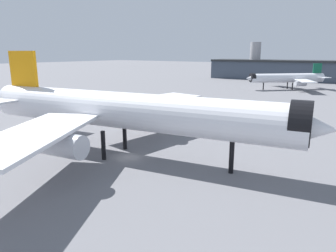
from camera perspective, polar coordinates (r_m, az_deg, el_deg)
The scene contains 5 objects.
ground at distance 53.38m, azimuth -7.27°, elevation -5.75°, with size 900.00×900.00×0.00m, color slate.
airliner_near_gate at distance 52.37m, azimuth -7.83°, elevation 2.66°, with size 62.82×56.55×17.62m.
airliner_far_taxiway at distance 158.70m, azimuth 21.00°, elevation 8.18°, with size 33.37×34.03×12.10m.
service_truck_front at distance 89.88m, azimuth -6.18°, elevation 3.20°, with size 5.59×5.44×3.00m.
baggage_tug_wing at distance 81.61m, azimuth 11.60°, elevation 1.52°, with size 3.56×2.83×1.85m.
Camera 1 is at (35.08, -36.26, 17.45)m, focal length 33.32 mm.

